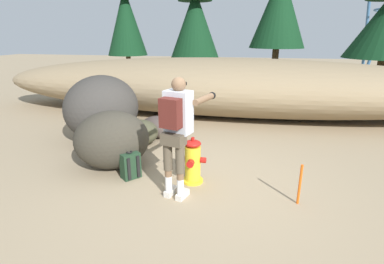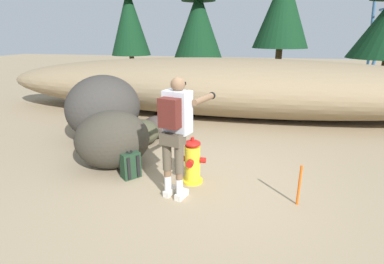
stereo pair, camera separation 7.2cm
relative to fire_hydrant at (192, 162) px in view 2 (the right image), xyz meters
The scene contains 12 objects.
ground_plane 0.37m from the fire_hydrant, 20.50° to the right, with size 56.00×56.00×0.04m, color #998466.
dirt_embankment 4.49m from the fire_hydrant, 89.37° to the left, with size 14.52×3.20×1.65m, color #897556.
fire_hydrant is the anchor object (origin of this frame).
utility_worker 0.88m from the fire_hydrant, 105.84° to the right, with size 0.67×1.04×1.75m.
spare_backpack 1.06m from the fire_hydrant, behind, with size 0.36×0.36×0.47m.
boulder_large 2.91m from the fire_hydrant, 146.39° to the left, with size 1.71×1.50×1.45m, color #373531.
boulder_mid 1.55m from the fire_hydrant, 169.81° to the left, with size 1.30×1.11×1.03m, color #363229.
boulder_small 2.05m from the fire_hydrant, 135.47° to the left, with size 0.75×0.73×0.55m, color #3E3E2B.
boulder_outlier 2.35m from the fire_hydrant, 122.42° to the left, with size 0.82×0.67×0.50m, color #423833.
pine_tree_far_left 10.95m from the fire_hydrant, 119.03° to the left, with size 1.83×1.83×6.31m.
pine_tree_left 10.32m from the fire_hydrant, 101.53° to the left, with size 2.37×2.37×6.31m.
survey_stake 1.63m from the fire_hydrant, 11.46° to the right, with size 0.04×0.04×0.60m, color #E55914.
Camera 2 is at (0.92, -4.18, 2.28)m, focal length 27.53 mm.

